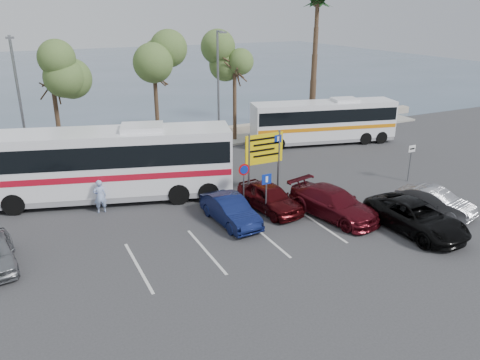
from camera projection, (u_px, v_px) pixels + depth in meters
name	position (u px, v px, depth m)	size (l,w,h in m)	color
ground	(278.00, 223.00, 22.26)	(120.00, 120.00, 0.00)	#323235
kerb_strip	(179.00, 147.00, 33.99)	(44.00, 2.40, 0.15)	#9B988D
seawall	(170.00, 138.00, 35.59)	(48.00, 0.80, 0.60)	tan
sea	(80.00, 73.00, 72.65)	(140.00, 140.00, 0.00)	#3E5463
tree_left	(51.00, 70.00, 28.60)	(3.20, 3.20, 7.20)	#382619
tree_mid	(153.00, 55.00, 31.08)	(3.20, 3.20, 8.00)	#382619
tree_right	(235.00, 58.00, 33.74)	(3.20, 3.20, 7.40)	#382619
palm_tree	(318.00, 4.00, 35.37)	(4.80, 4.80, 11.20)	#382619
street_lamp_left	(19.00, 97.00, 27.85)	(0.45, 1.15, 8.01)	slate
street_lamp_right	(219.00, 83.00, 33.26)	(0.45, 1.15, 8.01)	slate
direction_sign	(264.00, 154.00, 24.52)	(2.20, 0.12, 3.60)	slate
sign_no_stop	(244.00, 178.00, 23.47)	(0.60, 0.08, 2.35)	slate
sign_parking	(266.00, 189.00, 22.33)	(0.50, 0.07, 2.25)	slate
sign_taxi	(411.00, 158.00, 27.10)	(0.50, 0.07, 2.20)	slate
lane_markings	(267.00, 236.00, 20.95)	(12.02, 4.20, 0.01)	silver
coach_bus_left	(107.00, 166.00, 24.37)	(13.06, 6.32, 3.99)	white
coach_bus_right	(323.00, 123.00, 34.75)	(10.92, 4.79, 3.33)	white
car_blue	(230.00, 210.00, 22.07)	(1.37, 3.93, 1.30)	#0F194A
car_maroon	(333.00, 203.00, 22.71)	(1.98, 4.87, 1.41)	#530D16
car_red	(269.00, 197.00, 23.45)	(1.64, 4.07, 1.39)	#40090C
suv_black	(416.00, 217.00, 21.25)	(2.29, 4.97, 1.38)	black
car_silver_b	(435.00, 201.00, 23.15)	(1.32, 3.79, 1.25)	#949399
pedestrian_near	(100.00, 196.00, 23.14)	(0.63, 0.41, 1.72)	#9CB2E3
pedestrian_far	(221.00, 165.00, 27.39)	(0.91, 0.71, 1.87)	#33384C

